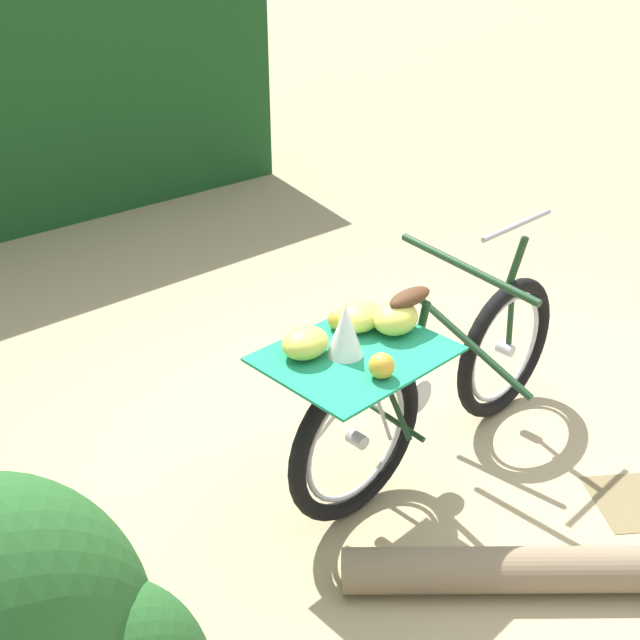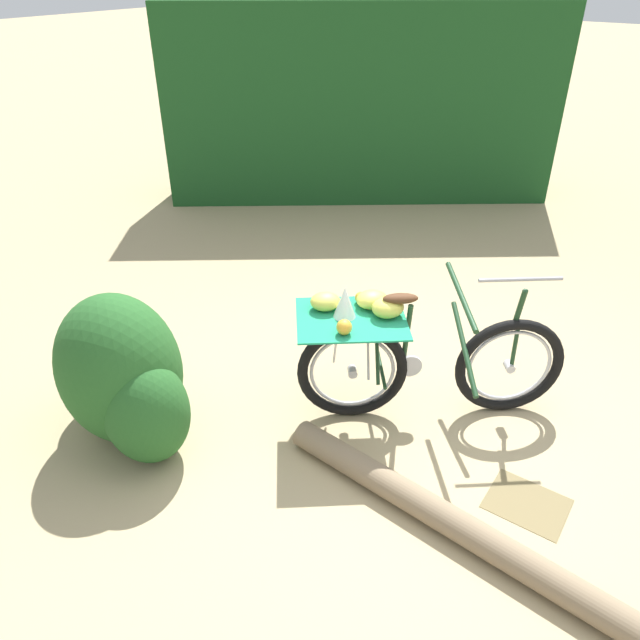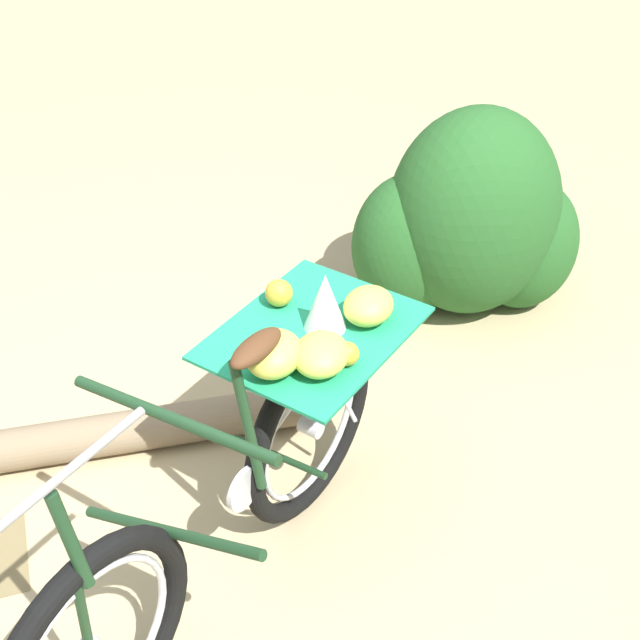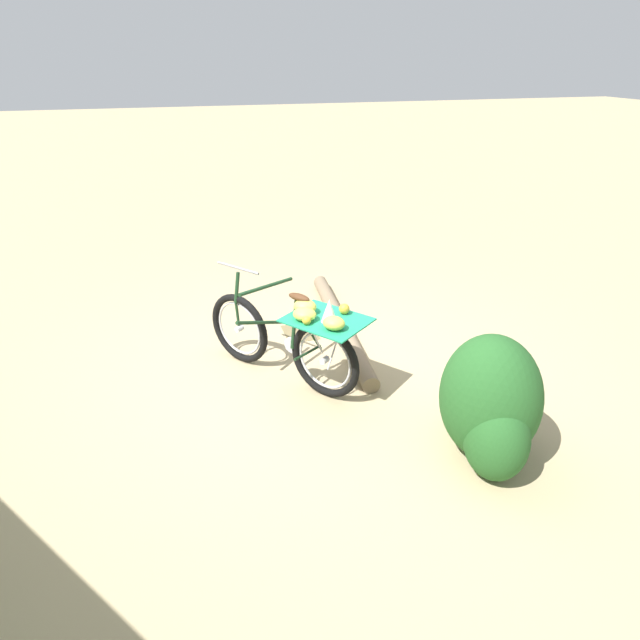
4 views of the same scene
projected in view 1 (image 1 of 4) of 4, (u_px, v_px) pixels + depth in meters
ground_plane at (440, 489)px, 3.28m from camera, size 60.00×60.00×0.00m
bicycle at (422, 377)px, 3.20m from camera, size 1.59×1.33×1.03m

